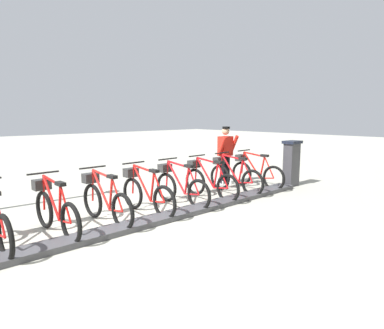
% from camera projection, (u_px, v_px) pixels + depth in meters
% --- Properties ---
extents(ground_plane, '(60.00, 60.00, 0.00)m').
position_uv_depth(ground_plane, '(133.00, 228.00, 5.94)').
color(ground_plane, '#AEAD9E').
extents(dock_rail_base, '(0.44, 9.95, 0.10)m').
position_uv_depth(dock_rail_base, '(133.00, 226.00, 5.94)').
color(dock_rail_base, '#47474C').
rests_on(dock_rail_base, ground).
extents(payment_kiosk, '(0.36, 0.52, 1.28)m').
position_uv_depth(payment_kiosk, '(291.00, 163.00, 9.43)').
color(payment_kiosk, '#38383D').
rests_on(payment_kiosk, ground).
extents(bike_docked_0, '(1.72, 0.54, 1.02)m').
position_uv_depth(bike_docked_0, '(255.00, 172.00, 9.27)').
color(bike_docked_0, black).
rests_on(bike_docked_0, ground).
extents(bike_docked_1, '(1.72, 0.54, 1.02)m').
position_uv_depth(bike_docked_1, '(233.00, 176.00, 8.65)').
color(bike_docked_1, black).
rests_on(bike_docked_1, ground).
extents(bike_docked_2, '(1.72, 0.54, 1.02)m').
position_uv_depth(bike_docked_2, '(209.00, 181.00, 8.04)').
color(bike_docked_2, black).
rests_on(bike_docked_2, ground).
extents(bike_docked_3, '(1.72, 0.54, 1.02)m').
position_uv_depth(bike_docked_3, '(180.00, 186.00, 7.43)').
color(bike_docked_3, black).
rests_on(bike_docked_3, ground).
extents(bike_docked_4, '(1.72, 0.54, 1.02)m').
position_uv_depth(bike_docked_4, '(145.00, 193.00, 6.81)').
color(bike_docked_4, black).
rests_on(bike_docked_4, ground).
extents(bike_docked_5, '(1.72, 0.54, 1.02)m').
position_uv_depth(bike_docked_5, '(104.00, 200.00, 6.20)').
color(bike_docked_5, black).
rests_on(bike_docked_5, ground).
extents(bike_docked_6, '(1.72, 0.54, 1.02)m').
position_uv_depth(bike_docked_6, '(55.00, 210.00, 5.59)').
color(bike_docked_6, black).
rests_on(bike_docked_6, ground).
extents(worker_near_rack, '(0.46, 0.63, 1.66)m').
position_uv_depth(worker_near_rack, '(225.00, 153.00, 9.70)').
color(worker_near_rack, white).
rests_on(worker_near_rack, ground).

